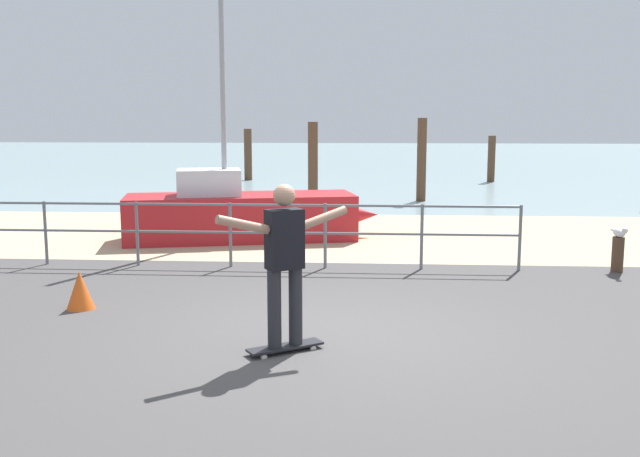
{
  "coord_description": "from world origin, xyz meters",
  "views": [
    {
      "loc": [
        0.46,
        -7.59,
        2.38
      ],
      "look_at": [
        -0.18,
        2.0,
        0.9
      ],
      "focal_mm": 40.51,
      "sensor_mm": 36.0,
      "label": 1
    }
  ],
  "objects_px": {
    "bollard_short": "(618,255)",
    "skateboard": "(285,347)",
    "sailboat": "(249,214)",
    "skateboarder": "(285,256)",
    "seagull": "(620,232)",
    "traffic_cone": "(80,291)"
  },
  "relations": [
    {
      "from": "seagull",
      "to": "traffic_cone",
      "type": "distance_m",
      "value": 7.9
    },
    {
      "from": "bollard_short",
      "to": "skateboard",
      "type": "bearing_deg",
      "value": -138.25
    },
    {
      "from": "bollard_short",
      "to": "traffic_cone",
      "type": "height_order",
      "value": "bollard_short"
    },
    {
      "from": "sailboat",
      "to": "traffic_cone",
      "type": "xyz_separation_m",
      "value": [
        -1.24,
        -5.31,
        -0.28
      ]
    },
    {
      "from": "seagull",
      "to": "traffic_cone",
      "type": "height_order",
      "value": "seagull"
    },
    {
      "from": "seagull",
      "to": "traffic_cone",
      "type": "bearing_deg",
      "value": -160.14
    },
    {
      "from": "sailboat",
      "to": "skateboarder",
      "type": "distance_m",
      "value": 6.98
    },
    {
      "from": "skateboard",
      "to": "traffic_cone",
      "type": "distance_m",
      "value": 3.12
    },
    {
      "from": "sailboat",
      "to": "skateboarder",
      "type": "xyz_separation_m",
      "value": [
        1.49,
        -6.8,
        0.49
      ]
    },
    {
      "from": "skateboard",
      "to": "skateboarder",
      "type": "bearing_deg",
      "value": 45.0
    },
    {
      "from": "sailboat",
      "to": "bollard_short",
      "type": "distance_m",
      "value": 6.71
    },
    {
      "from": "skateboard",
      "to": "bollard_short",
      "type": "xyz_separation_m",
      "value": [
        4.68,
        4.18,
        0.21
      ]
    },
    {
      "from": "bollard_short",
      "to": "seagull",
      "type": "bearing_deg",
      "value": -84.68
    },
    {
      "from": "skateboarder",
      "to": "sailboat",
      "type": "bearing_deg",
      "value": 102.4
    },
    {
      "from": "bollard_short",
      "to": "traffic_cone",
      "type": "xyz_separation_m",
      "value": [
        -7.42,
        -2.7,
        -0.03
      ]
    },
    {
      "from": "skateboarder",
      "to": "traffic_cone",
      "type": "xyz_separation_m",
      "value": [
        -2.74,
        1.48,
        -0.77
      ]
    },
    {
      "from": "bollard_short",
      "to": "seagull",
      "type": "height_order",
      "value": "seagull"
    },
    {
      "from": "traffic_cone",
      "to": "skateboarder",
      "type": "bearing_deg",
      "value": -28.43
    },
    {
      "from": "skateboarder",
      "to": "traffic_cone",
      "type": "distance_m",
      "value": 3.21
    },
    {
      "from": "sailboat",
      "to": "traffic_cone",
      "type": "distance_m",
      "value": 5.46
    },
    {
      "from": "sailboat",
      "to": "seagull",
      "type": "height_order",
      "value": "sailboat"
    },
    {
      "from": "sailboat",
      "to": "skateboarder",
      "type": "height_order",
      "value": "sailboat"
    }
  ]
}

